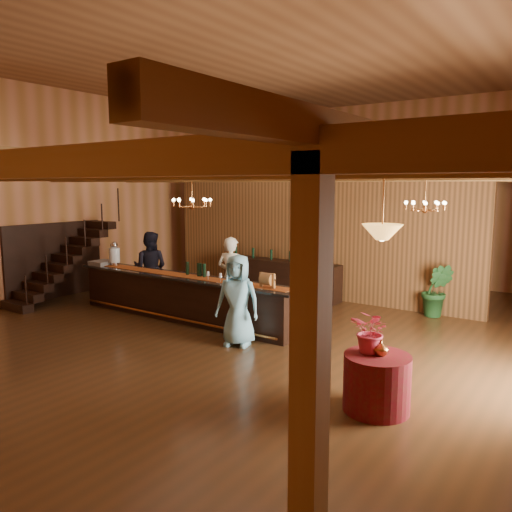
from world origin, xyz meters
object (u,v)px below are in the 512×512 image
Objects in this scene: tasting_bar at (182,297)px; backbar_shelf at (280,278)px; beverage_dispenser at (114,254)px; chandelier_right at (425,205)px; staff_second at (150,268)px; chandelier_left at (192,202)px; bartender at (231,277)px; round_table at (377,383)px; pendant_lamp at (382,232)px; raffle_drum at (267,279)px; guest at (238,300)px; floor_plant at (437,290)px.

backbar_shelf is at bearing 81.28° from tasting_bar.
beverage_dispenser is 4.39m from backbar_shelf.
staff_second is at bearing -167.37° from chandelier_right.
chandelier_left reaches higher than bartender.
round_table is 5.30m from bartender.
tasting_bar is 3.28× the size of bartender.
chandelier_left is 0.44× the size of staff_second.
pendant_lamp reaches higher than tasting_bar.
raffle_drum is (2.33, -0.04, 0.67)m from tasting_bar.
guest is 4.90m from floor_plant.
floor_plant is (6.34, 2.82, -0.30)m from staff_second.
raffle_drum is 2.33m from chandelier_left.
tasting_bar is 1.76× the size of backbar_shelf.
round_table is (2.97, -1.79, -0.80)m from raffle_drum.
tasting_bar is at bearing 179.13° from raffle_drum.
floor_plant is at bearing 37.28° from tasting_bar.
backbar_shelf is (-1.83, 3.37, -0.70)m from raffle_drum.
staff_second reaches higher than guest.
round_table is (7.59, -1.86, -0.91)m from beverage_dispenser.
pendant_lamp is (4.80, -5.16, 1.92)m from backbar_shelf.
round_table is at bearing -19.30° from tasting_bar.
round_table is 5.54m from chandelier_left.
beverage_dispenser is 7.87m from round_table.
pendant_lamp is 3.72m from guest.
chandelier_left is at bearing 144.67° from guest.
tasting_bar is 2.42m from raffle_drum.
raffle_drum is (4.62, -0.07, -0.11)m from beverage_dispenser.
backbar_shelf is 3.48m from staff_second.
chandelier_right is (6.93, 2.10, 1.30)m from beverage_dispenser.
floor_plant is at bearing 97.57° from round_table.
guest reaches higher than round_table.
backbar_shelf is at bearing 118.56° from raffle_drum.
floor_plant reaches higher than round_table.
raffle_drum is 4.25m from floor_plant.
tasting_bar is at bearing -98.69° from backbar_shelf.
guest reaches higher than backbar_shelf.
chandelier_left is at bearing -4.06° from beverage_dispenser.
guest is at bearing -18.54° from tasting_bar.
round_table is at bearing -31.10° from raffle_drum.
chandelier_right is (4.12, 2.30, -0.04)m from chandelier_left.
floor_plant is at bearing -154.39° from bartender.
beverage_dispenser is 0.75× the size of chandelier_right.
pendant_lamp reaches higher than floor_plant.
beverage_dispenser is at bearing 153.74° from guest.
pendant_lamp is (5.29, -1.83, 1.89)m from tasting_bar.
staff_second is (-4.08, 0.74, -0.27)m from raffle_drum.
round_table is 5.40m from floor_plant.
raffle_drum is 0.38× the size of pendant_lamp.
pendant_lamp reaches higher than raffle_drum.
raffle_drum is at bearing -1.15° from tasting_bar.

